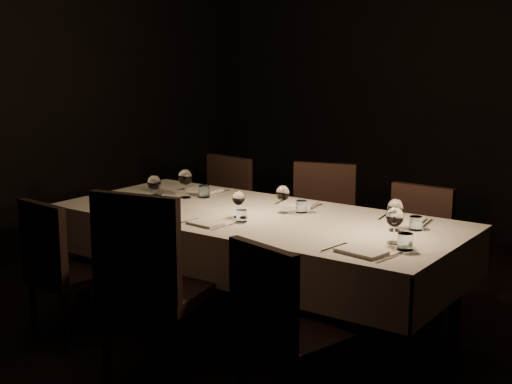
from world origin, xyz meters
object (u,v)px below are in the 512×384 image
Objects in this scene: chair_near_left at (59,263)px; chair_far_right at (414,248)px; chair_near_center at (151,279)px; chair_far_left at (220,211)px; chair_far_center at (320,224)px; dining_table at (256,226)px; chair_near_right at (279,324)px.

chair_near_left is 0.99× the size of chair_far_right.
chair_near_left is at bearing -133.50° from chair_far_right.
chair_near_center is at bearing -113.09° from chair_far_right.
chair_near_center is at bearing -56.40° from chair_far_left.
chair_far_center is (0.04, 1.70, -0.05)m from chair_near_center.
chair_far_center is at bearing 176.06° from chair_far_right.
dining_table is 2.71× the size of chair_far_left.
chair_far_right is (0.75, -0.09, -0.03)m from chair_far_center.
chair_near_left is at bearing -138.61° from dining_table.
chair_near_center is 1.13× the size of chair_far_left.
chair_far_left is at bearing 139.18° from dining_table.
chair_far_center is 0.75m from chair_far_right.
chair_near_center reaches higher than dining_table.
chair_near_left is 0.83m from chair_near_center.
chair_far_center is 1.07× the size of chair_far_right.
chair_near_right is 0.96× the size of chair_far_left.
chair_near_left is at bearing 12.58° from chair_near_right.
chair_near_left is 1.84m from chair_far_center.
chair_near_right is at bearing -82.37° from chair_far_center.
dining_table is 2.41× the size of chair_near_center.
dining_table is 0.85m from chair_far_center.
chair_far_left is (-0.01, 1.56, 0.03)m from chair_near_left.
chair_far_left is at bearing 167.05° from chair_far_center.
chair_near_right is (0.79, 0.03, -0.07)m from chair_near_center.
chair_near_center is (0.83, -0.07, 0.08)m from chair_near_left.
chair_far_left is 1.05× the size of chair_far_right.
chair_far_left is (-0.83, 1.64, -0.06)m from chair_near_center.
chair_near_center is at bearing -179.61° from chair_near_left.
chair_far_left is (-0.90, 0.78, -0.17)m from dining_table.
chair_near_left is at bearing -16.93° from chair_near_center.
dining_table is 0.87m from chair_near_center.
chair_far_left is 1.61m from chair_far_right.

